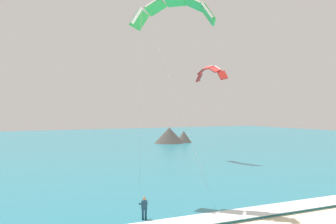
{
  "coord_description": "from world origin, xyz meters",
  "views": [
    {
      "loc": [
        -12.95,
        -9.39,
        7.4
      ],
      "look_at": [
        0.39,
        16.2,
        7.19
      ],
      "focal_mm": 43.9,
      "sensor_mm": 36.0,
      "label": 1
    }
  ],
  "objects_px": {
    "surfboard": "(144,222)",
    "kite_distant": "(209,72)",
    "kitesurfer": "(144,208)",
    "kite_primary": "(174,9)"
  },
  "relations": [
    {
      "from": "kite_primary",
      "to": "kite_distant",
      "type": "relative_size",
      "value": 2.5
    },
    {
      "from": "surfboard",
      "to": "kite_primary",
      "type": "bearing_deg",
      "value": 44.06
    },
    {
      "from": "kite_distant",
      "to": "kite_primary",
      "type": "bearing_deg",
      "value": -129.68
    },
    {
      "from": "kitesurfer",
      "to": "kite_primary",
      "type": "height_order",
      "value": "kite_primary"
    },
    {
      "from": "surfboard",
      "to": "kite_distant",
      "type": "relative_size",
      "value": 0.24
    },
    {
      "from": "kitesurfer",
      "to": "kite_primary",
      "type": "xyz_separation_m",
      "value": [
        4.55,
        4.39,
        14.39
      ]
    },
    {
      "from": "surfboard",
      "to": "kite_primary",
      "type": "distance_m",
      "value": 16.56
    },
    {
      "from": "surfboard",
      "to": "kite_primary",
      "type": "height_order",
      "value": "kite_primary"
    },
    {
      "from": "kitesurfer",
      "to": "kite_primary",
      "type": "relative_size",
      "value": 0.11
    },
    {
      "from": "surfboard",
      "to": "kite_distant",
      "type": "height_order",
      "value": "kite_distant"
    }
  ]
}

